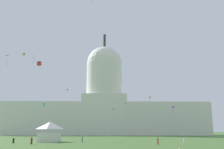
% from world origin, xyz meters
% --- Properties ---
extents(capitol_building, '(138.37, 24.88, 70.70)m').
position_xyz_m(capitol_building, '(-1.57, 155.27, 19.25)').
color(capitol_building, silver).
rests_on(capitol_building, ground_plane).
extents(event_tent, '(6.26, 7.19, 5.90)m').
position_xyz_m(event_tent, '(-17.43, 57.17, 2.98)').
color(event_tent, white).
rests_on(event_tent, ground_plane).
extents(person_maroon_front_left, '(0.56, 0.56, 1.79)m').
position_xyz_m(person_maroon_front_left, '(-19.11, 44.00, 0.81)').
color(person_maroon_front_left, maroon).
rests_on(person_maroon_front_left, ground_plane).
extents(person_white_mid_left, '(0.51, 0.51, 1.56)m').
position_xyz_m(person_white_mid_left, '(21.07, 50.90, 0.71)').
color(person_white_mid_left, silver).
rests_on(person_white_mid_left, ground_plane).
extents(person_teal_near_tent, '(0.37, 0.37, 1.65)m').
position_xyz_m(person_teal_near_tent, '(-7.52, 54.99, 0.77)').
color(person_teal_near_tent, '#1E757A').
rests_on(person_teal_near_tent, ground_plane).
extents(person_red_mid_right, '(0.38, 0.38, 1.75)m').
position_xyz_m(person_red_mid_right, '(11.83, 41.52, 0.81)').
color(person_red_mid_right, red).
rests_on(person_red_mid_right, ground_plane).
extents(person_black_back_left, '(0.56, 0.56, 1.52)m').
position_xyz_m(person_black_back_left, '(-25.70, 50.37, 0.68)').
color(person_black_back_left, black).
rests_on(person_black_back_left, ground_plane).
extents(kite_cyan_low, '(1.22, 1.26, 2.85)m').
position_xyz_m(kite_cyan_low, '(-34.91, 122.99, 17.45)').
color(kite_cyan_low, '#33BCDB').
extents(kite_gold_low, '(0.91, 0.92, 2.52)m').
position_xyz_m(kite_gold_low, '(18.80, 91.24, 17.53)').
color(kite_gold_low, gold).
extents(kite_black_low, '(1.30, 1.27, 0.10)m').
position_xyz_m(kite_black_low, '(4.31, 49.50, 10.42)').
color(kite_black_low, black).
extents(kite_red_mid, '(1.16, 1.15, 0.99)m').
position_xyz_m(kite_red_mid, '(-17.17, 39.38, 19.43)').
color(kite_red_mid, red).
extents(kite_magenta_mid, '(0.47, 1.10, 3.52)m').
position_xyz_m(kite_magenta_mid, '(-26.70, 68.07, 29.36)').
color(kite_magenta_mid, '#D1339E').
extents(kite_orange_mid, '(0.85, 0.84, 2.13)m').
position_xyz_m(kite_orange_mid, '(-22.35, 124.24, 25.85)').
color(kite_orange_mid, orange).
extents(kite_green_mid, '(1.80, 1.51, 3.68)m').
position_xyz_m(kite_green_mid, '(-36.59, 70.13, 29.61)').
color(kite_green_mid, green).
extents(kite_lime_mid, '(1.18, 1.18, 0.88)m').
position_xyz_m(kite_lime_mid, '(-32.80, 75.78, 32.42)').
color(kite_lime_mid, '#8CD133').
extents(kite_violet_low, '(0.99, 0.95, 3.57)m').
position_xyz_m(kite_violet_low, '(25.17, 77.41, 12.01)').
color(kite_violet_low, purple).
extents(kite_turquoise_low, '(1.90, 1.34, 3.26)m').
position_xyz_m(kite_turquoise_low, '(3.51, 121.40, 14.46)').
color(kite_turquoise_low, teal).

